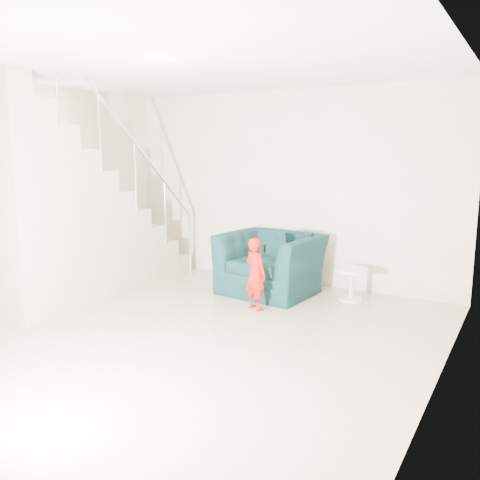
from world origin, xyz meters
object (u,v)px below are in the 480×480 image
armchair (270,264)px  toddler (256,274)px  staircase (66,225)px  side_table (352,279)px

armchair → toddler: toddler is taller
armchair → toddler: size_ratio=1.39×
staircase → armchair: bearing=35.8°
toddler → side_table: size_ratio=2.08×
side_table → staircase: size_ratio=0.12×
toddler → staircase: staircase is taller
side_table → staircase: 3.65m
toddler → staircase: bearing=40.6°
armchair → toddler: bearing=-71.8°
side_table → staircase: bearing=-151.7°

